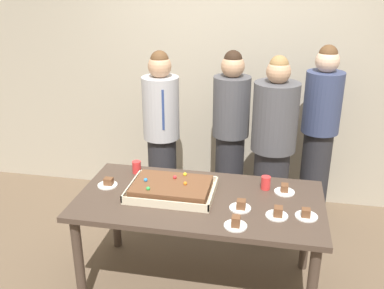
# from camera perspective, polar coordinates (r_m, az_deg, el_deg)

# --- Properties ---
(ground_plane) EXTENTS (12.00, 12.00, 0.00)m
(ground_plane) POSITION_cam_1_polar(r_m,az_deg,el_deg) (3.59, 0.91, -17.72)
(ground_plane) COLOR brown
(interior_back_panel) EXTENTS (8.00, 0.12, 3.00)m
(interior_back_panel) POSITION_cam_1_polar(r_m,az_deg,el_deg) (4.42, 4.83, 11.54)
(interior_back_panel) COLOR #B2A893
(interior_back_panel) RESTS_ON ground_plane
(party_table) EXTENTS (1.77, 0.89, 0.76)m
(party_table) POSITION_cam_1_polar(r_m,az_deg,el_deg) (3.20, 0.98, -8.42)
(party_table) COLOR #47382D
(party_table) RESTS_ON ground_plane
(sheet_cake) EXTENTS (0.62, 0.45, 0.11)m
(sheet_cake) POSITION_cam_1_polar(r_m,az_deg,el_deg) (3.20, -2.68, -5.78)
(sheet_cake) COLOR beige
(sheet_cake) RESTS_ON party_table
(plated_slice_near_left) EXTENTS (0.15, 0.15, 0.08)m
(plated_slice_near_left) POSITION_cam_1_polar(r_m,az_deg,el_deg) (2.83, 5.74, -10.24)
(plated_slice_near_left) COLOR white
(plated_slice_near_left) RESTS_ON party_table
(plated_slice_near_right) EXTENTS (0.15, 0.15, 0.06)m
(plated_slice_near_right) POSITION_cam_1_polar(r_m,az_deg,el_deg) (3.38, -10.93, -5.02)
(plated_slice_near_right) COLOR white
(plated_slice_near_right) RESTS_ON party_table
(plated_slice_far_left) EXTENTS (0.15, 0.15, 0.07)m
(plated_slice_far_left) POSITION_cam_1_polar(r_m,az_deg,el_deg) (3.03, 6.38, -8.02)
(plated_slice_far_left) COLOR white
(plated_slice_far_left) RESTS_ON party_table
(plated_slice_far_right) EXTENTS (0.15, 0.15, 0.06)m
(plated_slice_far_right) POSITION_cam_1_polar(r_m,az_deg,el_deg) (3.30, 12.01, -5.85)
(plated_slice_far_right) COLOR white
(plated_slice_far_right) RESTS_ON party_table
(plated_slice_center_front) EXTENTS (0.15, 0.15, 0.07)m
(plated_slice_center_front) POSITION_cam_1_polar(r_m,az_deg,el_deg) (3.02, 14.71, -8.88)
(plated_slice_center_front) COLOR white
(plated_slice_center_front) RESTS_ON party_table
(plated_slice_center_back) EXTENTS (0.15, 0.15, 0.07)m
(plated_slice_center_back) POSITION_cam_1_polar(r_m,az_deg,el_deg) (2.98, 11.12, -8.85)
(plated_slice_center_back) COLOR white
(plated_slice_center_back) RESTS_ON party_table
(drink_cup_nearest) EXTENTS (0.07, 0.07, 0.10)m
(drink_cup_nearest) POSITION_cam_1_polar(r_m,az_deg,el_deg) (3.54, -7.25, -2.95)
(drink_cup_nearest) COLOR red
(drink_cup_nearest) RESTS_ON party_table
(drink_cup_middle) EXTENTS (0.07, 0.07, 0.10)m
(drink_cup_middle) POSITION_cam_1_polar(r_m,az_deg,el_deg) (3.31, 9.62, -4.97)
(drink_cup_middle) COLOR red
(drink_cup_middle) RESTS_ON party_table
(person_serving_front) EXTENTS (0.34, 0.34, 1.64)m
(person_serving_front) POSITION_cam_1_polar(r_m,az_deg,el_deg) (4.10, 5.05, 1.30)
(person_serving_front) COLOR #28282D
(person_serving_front) RESTS_ON ground_plane
(person_green_shirt_behind) EXTENTS (0.38, 0.38, 1.66)m
(person_green_shirt_behind) POSITION_cam_1_polar(r_m,az_deg,el_deg) (3.79, 10.51, -0.77)
(person_green_shirt_behind) COLOR #28282D
(person_green_shirt_behind) RESTS_ON ground_plane
(person_striped_tie_right) EXTENTS (0.33, 0.33, 1.65)m
(person_striped_tie_right) POSITION_cam_1_polar(r_m,az_deg,el_deg) (4.03, -4.00, 1.05)
(person_striped_tie_right) COLOR #28282D
(person_striped_tie_right) RESTS_ON ground_plane
(person_left_edge_reaching) EXTENTS (0.33, 0.33, 1.70)m
(person_left_edge_reaching) POSITION_cam_1_polar(r_m,az_deg,el_deg) (4.14, 16.27, 1.22)
(person_left_edge_reaching) COLOR #28282D
(person_left_edge_reaching) RESTS_ON ground_plane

